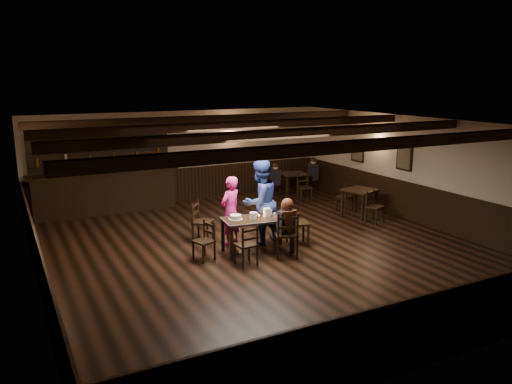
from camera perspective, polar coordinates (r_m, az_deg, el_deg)
name	(u,v)px	position (r m, az deg, el deg)	size (l,w,h in m)	color
ground	(262,248)	(10.95, 0.69, -6.46)	(10.00, 10.00, 0.00)	black
room_shell	(262,169)	(10.54, 0.66, 2.60)	(9.02, 10.02, 2.71)	#BDB19C
dining_table	(257,222)	(10.52, 0.13, -3.49)	(1.53, 0.90, 0.75)	black
chair_near_left	(248,242)	(9.82, -0.94, -5.77)	(0.42, 0.41, 0.83)	black
chair_near_right	(287,232)	(10.21, 3.55, -4.54)	(0.58, 0.57, 0.98)	black
chair_end_left	(206,237)	(10.22, -5.70, -5.18)	(0.45, 0.46, 0.80)	black
chair_end_right	(294,219)	(11.05, 4.36, -3.13)	(0.57, 0.58, 1.01)	black
chair_far_pushed	(199,218)	(11.33, -6.50, -3.01)	(0.59, 0.60, 0.93)	black
woman_pink	(230,211)	(11.03, -2.94, -2.15)	(0.56, 0.37, 1.54)	#DE318F
man_blue	(260,202)	(11.02, 0.46, -1.18)	(0.92, 0.72, 1.90)	navy
seated_person	(287,219)	(10.21, 3.54, -3.05)	(0.34, 0.50, 0.82)	black
cake	(235,217)	(10.42, -2.36, -2.90)	(0.30, 0.30, 0.09)	white
plate_stack_a	(253,216)	(10.43, -0.32, -2.71)	(0.15, 0.15, 0.14)	white
plate_stack_b	(267,212)	(10.60, 1.24, -2.34)	(0.16, 0.16, 0.18)	white
tea_light	(259,216)	(10.57, 0.33, -2.77)	(0.05, 0.05, 0.06)	#A5A8AD
salt_shaker	(275,215)	(10.57, 2.14, -2.64)	(0.04, 0.04, 0.10)	silver
pepper_shaker	(274,215)	(10.58, 2.05, -2.63)	(0.04, 0.04, 0.09)	#A5A8AD
drink_glass	(270,212)	(10.73, 1.66, -2.34)	(0.07, 0.07, 0.12)	silver
menu_red	(281,217)	(10.62, 2.85, -2.82)	(0.28, 0.19, 0.00)	maroon
menu_blue	(281,214)	(10.82, 2.83, -2.52)	(0.27, 0.19, 0.00)	#0D1F44
bar_counter	(104,186)	(14.34, -16.93, 0.63)	(3.97, 0.70, 2.20)	black
back_table_a	(360,193)	(13.54, 11.76, -0.12)	(0.97, 0.97, 0.75)	black
back_table_b	(293,176)	(15.56, 4.28, 1.79)	(0.92, 0.92, 0.75)	black
bg_patron_left	(275,174)	(15.11, 2.24, 2.07)	(0.20, 0.33, 0.67)	black
bg_patron_right	(313,169)	(15.96, 6.55, 2.68)	(0.25, 0.37, 0.72)	black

